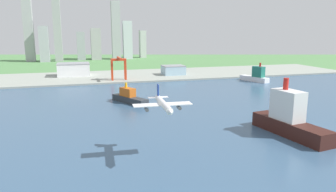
{
  "coord_description": "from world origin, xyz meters",
  "views": [
    {
      "loc": [
        -46.83,
        -29.96,
        75.5
      ],
      "look_at": [
        12.98,
        174.18,
        31.25
      ],
      "focal_mm": 33.95,
      "sensor_mm": 36.0,
      "label": 1
    }
  ],
  "objects_px": {
    "container_barge": "(129,97)",
    "warehouse_annex": "(173,70)",
    "port_crane_red": "(119,64)",
    "cargo_ship": "(289,119)",
    "ferry_boat": "(256,76)",
    "warehouse_main": "(73,69)",
    "airplane_landing": "(163,104)"
  },
  "relations": [
    {
      "from": "airplane_landing",
      "to": "container_barge",
      "type": "bearing_deg",
      "value": 88.11
    },
    {
      "from": "port_crane_red",
      "to": "warehouse_annex",
      "type": "bearing_deg",
      "value": 19.71
    },
    {
      "from": "container_barge",
      "to": "ferry_boat",
      "type": "bearing_deg",
      "value": 23.27
    },
    {
      "from": "cargo_ship",
      "to": "container_barge",
      "type": "relative_size",
      "value": 1.39
    },
    {
      "from": "ferry_boat",
      "to": "airplane_landing",
      "type": "bearing_deg",
      "value": -131.08
    },
    {
      "from": "warehouse_main",
      "to": "warehouse_annex",
      "type": "distance_m",
      "value": 163.41
    },
    {
      "from": "port_crane_red",
      "to": "cargo_ship",
      "type": "bearing_deg",
      "value": -73.07
    },
    {
      "from": "warehouse_main",
      "to": "warehouse_annex",
      "type": "relative_size",
      "value": 1.41
    },
    {
      "from": "warehouse_annex",
      "to": "ferry_boat",
      "type": "bearing_deg",
      "value": -41.9
    },
    {
      "from": "container_barge",
      "to": "warehouse_annex",
      "type": "bearing_deg",
      "value": 59.79
    },
    {
      "from": "cargo_ship",
      "to": "container_barge",
      "type": "height_order",
      "value": "cargo_ship"
    },
    {
      "from": "warehouse_main",
      "to": "container_barge",
      "type": "bearing_deg",
      "value": -75.19
    },
    {
      "from": "cargo_ship",
      "to": "warehouse_annex",
      "type": "distance_m",
      "value": 315.77
    },
    {
      "from": "airplane_landing",
      "to": "ferry_boat",
      "type": "bearing_deg",
      "value": 48.92
    },
    {
      "from": "airplane_landing",
      "to": "ferry_boat",
      "type": "relative_size",
      "value": 0.81
    },
    {
      "from": "port_crane_red",
      "to": "warehouse_annex",
      "type": "height_order",
      "value": "port_crane_red"
    },
    {
      "from": "cargo_ship",
      "to": "container_barge",
      "type": "xyz_separation_m",
      "value": [
        -94.74,
        136.56,
        -6.14
      ]
    },
    {
      "from": "ferry_boat",
      "to": "warehouse_main",
      "type": "relative_size",
      "value": 0.95
    },
    {
      "from": "airplane_landing",
      "to": "container_barge",
      "type": "distance_m",
      "value": 155.54
    },
    {
      "from": "warehouse_main",
      "to": "warehouse_annex",
      "type": "height_order",
      "value": "warehouse_main"
    },
    {
      "from": "ferry_boat",
      "to": "warehouse_main",
      "type": "bearing_deg",
      "value": 154.78
    },
    {
      "from": "cargo_ship",
      "to": "port_crane_red",
      "type": "relative_size",
      "value": 1.87
    },
    {
      "from": "airplane_landing",
      "to": "cargo_ship",
      "type": "height_order",
      "value": "airplane_landing"
    },
    {
      "from": "airplane_landing",
      "to": "warehouse_main",
      "type": "xyz_separation_m",
      "value": [
        -50.84,
        364.39,
        -20.41
      ]
    },
    {
      "from": "ferry_boat",
      "to": "container_barge",
      "type": "bearing_deg",
      "value": -156.73
    },
    {
      "from": "container_barge",
      "to": "warehouse_annex",
      "type": "distance_m",
      "value": 207.26
    },
    {
      "from": "warehouse_main",
      "to": "port_crane_red",
      "type": "bearing_deg",
      "value": -45.66
    },
    {
      "from": "ferry_boat",
      "to": "port_crane_red",
      "type": "distance_m",
      "value": 205.2
    },
    {
      "from": "warehouse_main",
      "to": "ferry_boat",
      "type": "bearing_deg",
      "value": -25.22
    },
    {
      "from": "airplane_landing",
      "to": "warehouse_annex",
      "type": "distance_m",
      "value": 350.37
    },
    {
      "from": "ferry_boat",
      "to": "cargo_ship",
      "type": "bearing_deg",
      "value": -116.2
    },
    {
      "from": "ferry_boat",
      "to": "port_crane_red",
      "type": "xyz_separation_m",
      "value": [
        -196.36,
        56.6,
        18.6
      ]
    }
  ]
}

